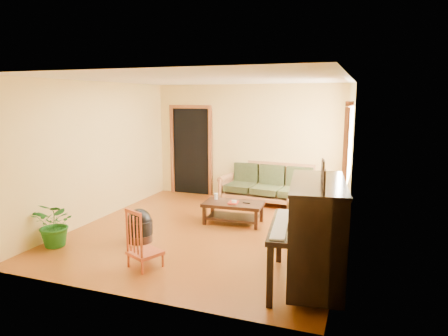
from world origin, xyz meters
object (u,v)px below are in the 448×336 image
at_px(armchair, 309,213).
at_px(footstool, 139,229).
at_px(coffee_table, 233,213).
at_px(piano, 316,235).
at_px(sofa, 268,184).
at_px(red_chair, 145,238).
at_px(ceramic_crock, 327,201).
at_px(potted_plant, 56,224).

xyz_separation_m(armchair, footstool, (-2.54, -1.11, -0.22)).
relative_size(coffee_table, piano, 0.73).
xyz_separation_m(sofa, footstool, (-1.39, -2.96, -0.24)).
bearing_deg(footstool, sofa, 64.85).
relative_size(footstool, red_chair, 0.51).
xyz_separation_m(coffee_table, armchair, (1.42, -0.32, 0.23)).
height_order(sofa, ceramic_crock, sofa).
xyz_separation_m(red_chair, potted_plant, (-1.71, 0.21, -0.05)).
relative_size(piano, red_chair, 1.79).
relative_size(ceramic_crock, potted_plant, 0.36).
distance_m(sofa, piano, 3.85).
xyz_separation_m(sofa, armchair, (1.15, -1.85, -0.02)).
bearing_deg(ceramic_crock, piano, -86.42).
height_order(sofa, armchair, sofa).
xyz_separation_m(coffee_table, piano, (1.75, -2.03, 0.46)).
relative_size(red_chair, potted_plant, 1.15).
height_order(ceramic_crock, potted_plant, potted_plant).
relative_size(coffee_table, potted_plant, 1.50).
xyz_separation_m(armchair, potted_plant, (-3.64, -1.74, -0.06)).
bearing_deg(sofa, ceramic_crock, 16.19).
xyz_separation_m(sofa, red_chair, (-0.78, -3.79, -0.03)).
xyz_separation_m(coffee_table, footstool, (-1.12, -1.43, 0.01)).
height_order(coffee_table, piano, piano).
bearing_deg(armchair, sofa, 104.81).
xyz_separation_m(sofa, coffee_table, (-0.27, -1.53, -0.24)).
xyz_separation_m(armchair, red_chair, (-1.93, -1.94, -0.01)).
distance_m(sofa, armchair, 2.17).
relative_size(sofa, armchair, 2.43).
bearing_deg(potted_plant, piano, 0.46).
height_order(armchair, red_chair, armchair).
relative_size(coffee_table, footstool, 2.55).
bearing_deg(armchair, piano, -96.18).
bearing_deg(red_chair, potted_plant, -162.49).
relative_size(coffee_table, red_chair, 1.30).
bearing_deg(ceramic_crock, red_chair, -116.63).
bearing_deg(armchair, coffee_table, 150.30).
height_order(armchair, piano, piano).
height_order(red_chair, ceramic_crock, red_chair).
relative_size(armchair, potted_plant, 1.17).
height_order(piano, ceramic_crock, piano).
bearing_deg(piano, coffee_table, 123.05).
distance_m(armchair, potted_plant, 4.03).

